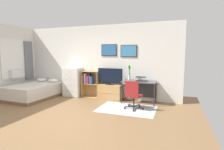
# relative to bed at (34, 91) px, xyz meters

# --- Properties ---
(ground_plane) EXTENTS (7.20, 7.20, 0.00)m
(ground_plane) POSITION_rel_bed_xyz_m (2.14, -1.40, -0.26)
(ground_plane) COLOR brown
(wall_back_with_posters) EXTENTS (6.12, 0.09, 2.70)m
(wall_back_with_posters) POSITION_rel_bed_xyz_m (2.15, 1.03, 1.09)
(wall_back_with_posters) COLOR silver
(wall_back_with_posters) RESTS_ON ground_plane
(area_rug) EXTENTS (1.70, 1.20, 0.01)m
(area_rug) POSITION_rel_bed_xyz_m (3.61, -0.12, -0.26)
(area_rug) COLOR #B2B7BC
(area_rug) RESTS_ON ground_plane
(bed) EXTENTS (1.41, 1.96, 0.65)m
(bed) POSITION_rel_bed_xyz_m (0.00, 0.00, 0.00)
(bed) COLOR brown
(bed) RESTS_ON ground_plane
(dresser) EXTENTS (0.70, 0.46, 1.12)m
(dresser) POSITION_rel_bed_xyz_m (1.19, 0.75, 0.29)
(dresser) COLOR silver
(dresser) RESTS_ON ground_plane
(bookshelf) EXTENTS (0.66, 0.30, 1.00)m
(bookshelf) POSITION_rel_bed_xyz_m (1.90, 0.82, 0.32)
(bookshelf) COLOR tan
(bookshelf) RESTS_ON ground_plane
(tv_stand) EXTENTS (0.84, 0.41, 0.55)m
(tv_stand) POSITION_rel_bed_xyz_m (2.75, 0.77, 0.01)
(tv_stand) COLOR tan
(tv_stand) RESTS_ON ground_plane
(television) EXTENTS (0.92, 0.16, 0.58)m
(television) POSITION_rel_bed_xyz_m (2.75, 0.75, 0.58)
(television) COLOR black
(television) RESTS_ON tv_stand
(desk) EXTENTS (1.12, 0.59, 0.74)m
(desk) POSITION_rel_bed_xyz_m (3.81, 0.75, 0.34)
(desk) COLOR #4C4C4F
(desk) RESTS_ON ground_plane
(office_chair) EXTENTS (0.57, 0.58, 0.86)m
(office_chair) POSITION_rel_bed_xyz_m (3.79, -0.11, 0.19)
(office_chair) COLOR #232326
(office_chair) RESTS_ON ground_plane
(laptop) EXTENTS (0.39, 0.41, 0.15)m
(laptop) POSITION_rel_bed_xyz_m (3.85, 0.73, 0.54)
(laptop) COLOR #333338
(laptop) RESTS_ON desk
(computer_mouse) EXTENTS (0.06, 0.10, 0.03)m
(computer_mouse) POSITION_rel_bed_xyz_m (4.08, 0.64, 0.49)
(computer_mouse) COLOR #262628
(computer_mouse) RESTS_ON desk
(bamboo_vase) EXTENTS (0.09, 0.10, 0.52)m
(bamboo_vase) POSITION_rel_bed_xyz_m (3.43, 0.83, 0.71)
(bamboo_vase) COLOR silver
(bamboo_vase) RESTS_ON desk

